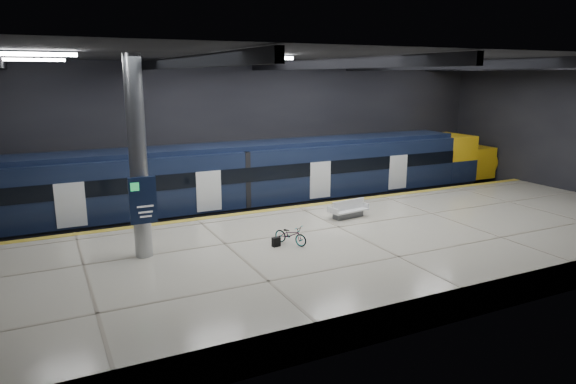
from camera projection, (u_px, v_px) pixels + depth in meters
ground at (326, 245)px, 22.59m from camera, size 30.00×30.00×0.00m
room_shell at (328, 114)px, 21.32m from camera, size 30.10×16.10×8.05m
platform at (358, 250)px, 20.28m from camera, size 30.00×11.00×1.10m
safety_strip at (298, 207)px, 24.75m from camera, size 30.00×0.40×0.01m
rails at (274, 214)px, 27.39m from camera, size 30.00×1.52×0.16m
train at (287, 176)px, 27.28m from camera, size 29.40×2.84×3.79m
bench at (348, 211)px, 22.82m from camera, size 1.90×0.99×0.80m
bicycle at (291, 235)px, 19.20m from camera, size 1.11×1.47×0.74m
pannier_bag at (276, 242)px, 18.98m from camera, size 0.32×0.21×0.35m
info_column at (138, 162)px, 17.27m from camera, size 0.90×0.78×6.90m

